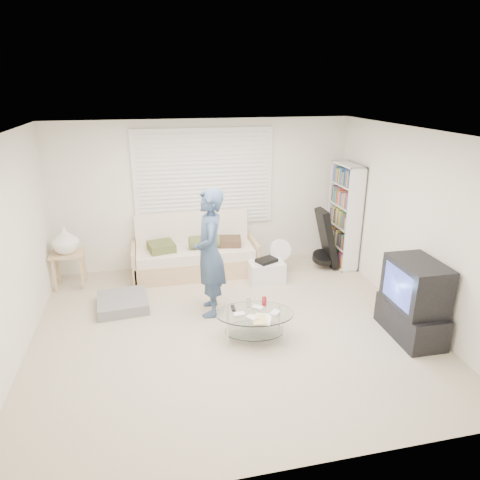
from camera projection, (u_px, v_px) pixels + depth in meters
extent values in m
plane|color=tan|center=(231.00, 328.00, 5.61)|extent=(5.00, 5.00, 0.00)
cube|color=silver|center=(204.00, 195.00, 7.24)|extent=(5.00, 0.02, 2.50)
cube|color=silver|center=(289.00, 342.00, 3.12)|extent=(5.00, 0.02, 2.50)
cube|color=silver|center=(6.00, 256.00, 4.68)|extent=(0.02, 4.50, 2.50)
cube|color=silver|center=(414.00, 225.00, 5.68)|extent=(0.02, 4.50, 2.50)
cube|color=white|center=(229.00, 133.00, 4.75)|extent=(5.00, 4.50, 0.02)
cube|color=white|center=(204.00, 178.00, 7.11)|extent=(2.32, 0.06, 1.62)
cube|color=black|center=(204.00, 178.00, 7.10)|extent=(2.20, 0.01, 1.50)
cube|color=silver|center=(204.00, 178.00, 7.08)|extent=(2.16, 0.04, 1.50)
cube|color=silver|center=(204.00, 178.00, 7.10)|extent=(2.32, 0.08, 1.62)
cube|color=tan|center=(195.00, 265.00, 7.19)|extent=(1.98, 0.79, 0.32)
cube|color=beige|center=(195.00, 252.00, 7.09)|extent=(1.90, 0.73, 0.16)
cube|color=beige|center=(192.00, 229.00, 7.29)|extent=(1.90, 0.22, 0.61)
cube|color=tan|center=(135.00, 263.00, 6.95)|extent=(0.06, 0.79, 0.55)
cube|color=tan|center=(253.00, 253.00, 7.34)|extent=(0.06, 0.79, 0.55)
cube|color=#485B2C|center=(161.00, 247.00, 6.90)|extent=(0.47, 0.47, 0.14)
cylinder|color=#485B2C|center=(204.00, 242.00, 7.00)|extent=(0.50, 0.22, 0.22)
cube|color=#412C20|center=(230.00, 241.00, 7.16)|extent=(0.41, 0.41, 0.12)
cube|color=slate|center=(123.00, 303.00, 6.11)|extent=(0.75, 0.75, 0.16)
cube|color=tan|center=(67.00, 254.00, 6.60)|extent=(0.50, 0.40, 0.04)
cube|color=tan|center=(54.00, 275.00, 6.52)|extent=(0.04, 0.04, 0.54)
cube|color=tan|center=(82.00, 273.00, 6.60)|extent=(0.04, 0.04, 0.54)
cube|color=tan|center=(58.00, 268.00, 6.80)|extent=(0.04, 0.04, 0.54)
cube|color=tan|center=(84.00, 265.00, 6.88)|extent=(0.04, 0.04, 0.54)
imported|color=white|center=(65.00, 240.00, 6.52)|extent=(0.40, 0.40, 0.42)
cube|color=white|center=(345.00, 216.00, 7.31)|extent=(0.28, 0.75, 1.79)
cube|color=black|center=(327.00, 238.00, 7.27)|extent=(0.38, 0.38, 1.04)
cylinder|color=black|center=(323.00, 257.00, 7.38)|extent=(0.38, 0.39, 0.19)
cylinder|color=white|center=(279.00, 272.00, 7.24)|extent=(0.25, 0.25, 0.03)
cylinder|color=white|center=(279.00, 264.00, 7.19)|extent=(0.03, 0.03, 0.32)
cylinder|color=white|center=(280.00, 249.00, 7.10)|extent=(0.37, 0.13, 0.37)
cylinder|color=white|center=(280.00, 249.00, 7.10)|extent=(0.10, 0.06, 0.10)
cube|color=white|center=(266.00, 271.00, 6.91)|extent=(0.56, 0.39, 0.33)
cube|color=black|center=(267.00, 260.00, 6.84)|extent=(0.38, 0.33, 0.06)
cube|color=black|center=(411.00, 321.00, 5.40)|extent=(0.51, 0.93, 0.41)
cube|color=black|center=(416.00, 285.00, 5.23)|extent=(0.53, 0.78, 0.60)
cube|color=#6071E6|center=(398.00, 286.00, 5.18)|extent=(0.03, 0.59, 0.45)
ellipsoid|color=silver|center=(255.00, 313.00, 5.28)|extent=(1.07, 0.78, 0.02)
ellipsoid|color=silver|center=(254.00, 331.00, 5.36)|extent=(0.82, 0.60, 0.01)
cylinder|color=silver|center=(228.00, 336.00, 5.15)|extent=(0.03, 0.03, 0.34)
cylinder|color=silver|center=(283.00, 335.00, 5.17)|extent=(0.03, 0.03, 0.34)
cylinder|color=silver|center=(228.00, 319.00, 5.51)|extent=(0.03, 0.03, 0.34)
cylinder|color=silver|center=(279.00, 318.00, 5.53)|extent=(0.03, 0.03, 0.34)
cube|color=white|center=(239.00, 315.00, 5.19)|extent=(0.14, 0.10, 0.04)
cube|color=white|center=(258.00, 308.00, 5.35)|extent=(0.16, 0.15, 0.04)
cube|color=white|center=(275.00, 313.00, 5.23)|extent=(0.15, 0.16, 0.04)
cube|color=white|center=(252.00, 318.00, 5.12)|extent=(0.15, 0.16, 0.04)
cylinder|color=silver|center=(248.00, 303.00, 5.40)|extent=(0.06, 0.06, 0.11)
cylinder|color=red|center=(264.00, 301.00, 5.42)|extent=(0.06, 0.06, 0.12)
cube|color=black|center=(233.00, 308.00, 5.36)|extent=(0.05, 0.15, 0.02)
cube|color=white|center=(263.00, 319.00, 5.12)|extent=(0.28, 0.32, 0.01)
cube|color=#CFBE6A|center=(259.00, 319.00, 5.10)|extent=(0.20, 0.25, 0.01)
imported|color=#2D485F|center=(210.00, 253.00, 5.73)|extent=(0.49, 0.69, 1.77)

